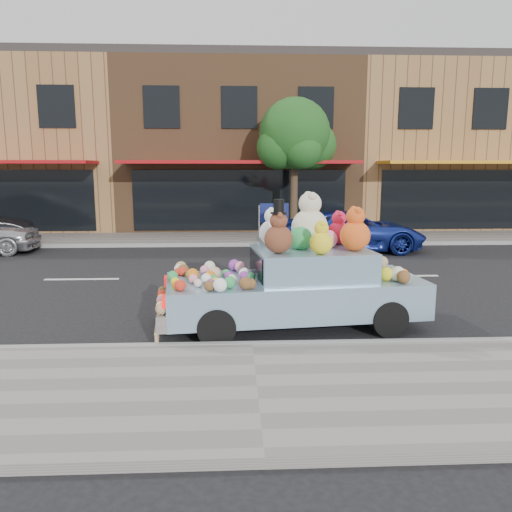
{
  "coord_description": "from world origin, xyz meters",
  "views": [
    {
      "loc": [
        -0.27,
        -12.12,
        2.72
      ],
      "look_at": [
        0.11,
        -3.91,
        1.25
      ],
      "focal_mm": 35.0,
      "sensor_mm": 36.0,
      "label": 1
    }
  ],
  "objects": [
    {
      "name": "car_blue",
      "position": [
        3.6,
        3.9,
        0.65
      ],
      "size": [
        4.75,
        2.3,
        1.3
      ],
      "primitive_type": "imported",
      "rotation": [
        0.0,
        0.0,
        1.54
      ],
      "color": "navy",
      "rests_on": "ground"
    },
    {
      "name": "far_sidewalk",
      "position": [
        0.0,
        6.5,
        0.06
      ],
      "size": [
        60.0,
        3.0,
        0.12
      ],
      "primitive_type": "cube",
      "color": "gray",
      "rests_on": "ground"
    },
    {
      "name": "near_kerb",
      "position": [
        0.0,
        -5.0,
        0.07
      ],
      "size": [
        60.0,
        0.12,
        0.13
      ],
      "primitive_type": "cube",
      "color": "gray",
      "rests_on": "ground"
    },
    {
      "name": "far_kerb",
      "position": [
        0.0,
        5.0,
        0.07
      ],
      "size": [
        60.0,
        0.12,
        0.13
      ],
      "primitive_type": "cube",
      "color": "gray",
      "rests_on": "ground"
    },
    {
      "name": "storefront_left",
      "position": [
        -10.0,
        11.97,
        3.64
      ],
      "size": [
        10.0,
        9.8,
        7.3
      ],
      "color": "olive",
      "rests_on": "ground"
    },
    {
      "name": "street_tree",
      "position": [
        2.03,
        6.55,
        3.69
      ],
      "size": [
        3.0,
        2.7,
        5.22
      ],
      "color": "#38281C",
      "rests_on": "ground"
    },
    {
      "name": "art_car",
      "position": [
        0.79,
        -3.84,
        0.81
      ],
      "size": [
        4.65,
        2.22,
        2.3
      ],
      "rotation": [
        0.0,
        0.0,
        0.11
      ],
      "color": "black",
      "rests_on": "ground"
    },
    {
      "name": "storefront_mid",
      "position": [
        0.0,
        11.97,
        3.64
      ],
      "size": [
        10.0,
        9.8,
        7.3
      ],
      "color": "brown",
      "rests_on": "ground"
    },
    {
      "name": "ground",
      "position": [
        0.0,
        0.0,
        0.0
      ],
      "size": [
        120.0,
        120.0,
        0.0
      ],
      "primitive_type": "plane",
      "color": "black",
      "rests_on": "ground"
    },
    {
      "name": "near_sidewalk",
      "position": [
        0.0,
        -6.5,
        0.06
      ],
      "size": [
        60.0,
        3.0,
        0.12
      ],
      "primitive_type": "cube",
      "color": "gray",
      "rests_on": "ground"
    },
    {
      "name": "storefront_right",
      "position": [
        10.0,
        11.97,
        3.64
      ],
      "size": [
        10.0,
        9.8,
        7.3
      ],
      "color": "olive",
      "rests_on": "ground"
    }
  ]
}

